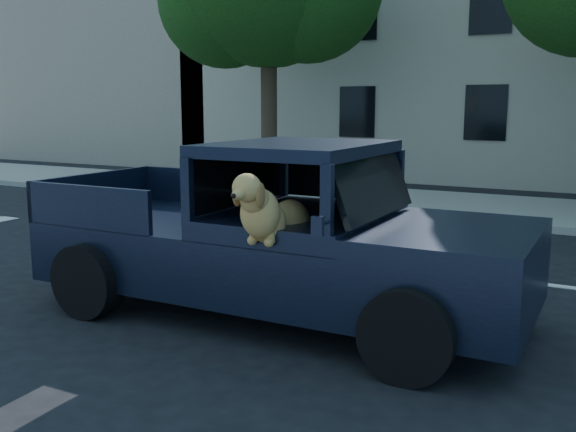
% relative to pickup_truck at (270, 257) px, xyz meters
% --- Properties ---
extents(ground, '(120.00, 120.00, 0.00)m').
position_rel_pickup_truck_xyz_m(ground, '(-1.23, -0.55, -0.69)').
color(ground, black).
rests_on(ground, ground).
extents(far_sidewalk, '(60.00, 4.00, 0.15)m').
position_rel_pickup_truck_xyz_m(far_sidewalk, '(-1.23, 8.65, -0.61)').
color(far_sidewalk, gray).
rests_on(far_sidewalk, ground).
extents(lane_stripes, '(21.60, 0.14, 0.01)m').
position_rel_pickup_truck_xyz_m(lane_stripes, '(0.77, 2.85, -0.68)').
color(lane_stripes, silver).
rests_on(lane_stripes, ground).
extents(building_main, '(26.00, 6.00, 9.00)m').
position_rel_pickup_truck_xyz_m(building_main, '(1.77, 15.95, 3.81)').
color(building_main, '#B9AE99').
rests_on(building_main, ground).
extents(building_left, '(12.00, 6.00, 8.00)m').
position_rel_pickup_truck_xyz_m(building_left, '(-16.23, 15.95, 3.31)').
color(building_left, tan).
rests_on(building_left, ground).
extents(pickup_truck, '(5.70, 2.91, 2.03)m').
position_rel_pickup_truck_xyz_m(pickup_truck, '(0.00, 0.00, 0.00)').
color(pickup_truck, black).
rests_on(pickup_truck, ground).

